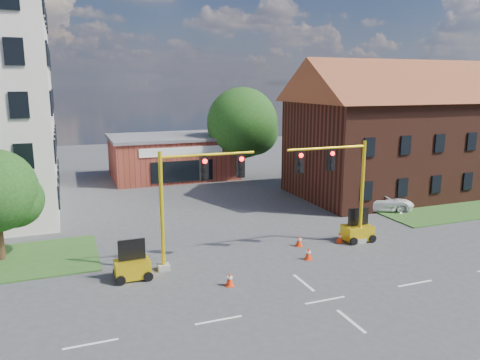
{
  "coord_description": "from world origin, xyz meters",
  "views": [
    {
      "loc": [
        -10.44,
        -16.67,
        9.48
      ],
      "look_at": [
        -0.24,
        10.0,
        3.56
      ],
      "focal_mm": 35.0,
      "sensor_mm": 36.0,
      "label": 1
    }
  ],
  "objects_px": {
    "pickup_white": "(378,201)",
    "signal_mast_east": "(339,181)",
    "trailer_east": "(357,231)",
    "trailer_west": "(133,267)",
    "signal_mast_west": "(193,194)"
  },
  "relations": [
    {
      "from": "pickup_white",
      "to": "signal_mast_east",
      "type": "bearing_deg",
      "value": 151.39
    },
    {
      "from": "trailer_east",
      "to": "pickup_white",
      "type": "distance_m",
      "value": 7.86
    },
    {
      "from": "signal_mast_east",
      "to": "trailer_west",
      "type": "relative_size",
      "value": 3.21
    },
    {
      "from": "trailer_east",
      "to": "pickup_white",
      "type": "xyz_separation_m",
      "value": [
        5.67,
        5.45,
        0.1
      ]
    },
    {
      "from": "signal_mast_west",
      "to": "pickup_white",
      "type": "distance_m",
      "value": 17.36
    },
    {
      "from": "signal_mast_west",
      "to": "trailer_east",
      "type": "xyz_separation_m",
      "value": [
        10.4,
        0.3,
        -3.3
      ]
    },
    {
      "from": "signal_mast_east",
      "to": "trailer_east",
      "type": "bearing_deg",
      "value": 10.2
    },
    {
      "from": "signal_mast_west",
      "to": "trailer_west",
      "type": "relative_size",
      "value": 3.21
    },
    {
      "from": "signal_mast_west",
      "to": "trailer_east",
      "type": "bearing_deg",
      "value": 1.67
    },
    {
      "from": "pickup_white",
      "to": "signal_mast_west",
      "type": "bearing_deg",
      "value": 133.05
    },
    {
      "from": "trailer_west",
      "to": "trailer_east",
      "type": "distance_m",
      "value": 13.72
    },
    {
      "from": "trailer_west",
      "to": "pickup_white",
      "type": "distance_m",
      "value": 20.35
    },
    {
      "from": "signal_mast_west",
      "to": "trailer_east",
      "type": "distance_m",
      "value": 10.91
    },
    {
      "from": "signal_mast_east",
      "to": "pickup_white",
      "type": "distance_m",
      "value": 9.87
    },
    {
      "from": "signal_mast_east",
      "to": "trailer_east",
      "type": "distance_m",
      "value": 3.72
    }
  ]
}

